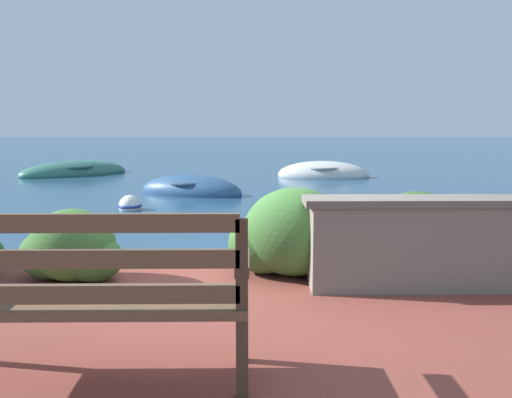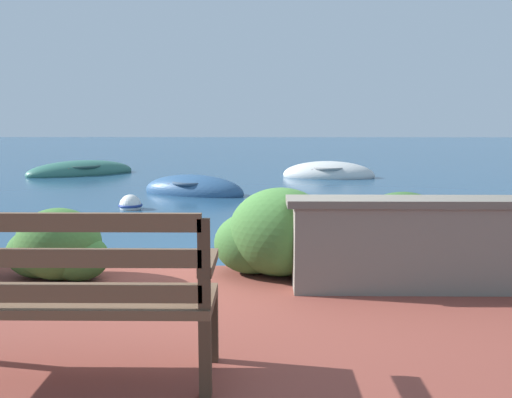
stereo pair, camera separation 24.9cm
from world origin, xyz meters
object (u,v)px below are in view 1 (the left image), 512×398
Objects in this scene: rowboat_mid at (323,175)px; park_bench at (95,293)px; rowboat_nearest at (191,191)px; mooring_buoy at (130,206)px; rowboat_far at (74,173)px.

park_bench is at bearing 85.93° from rowboat_mid.
rowboat_nearest is at bearing 55.00° from rowboat_mid.
mooring_buoy is at bearing 61.43° from rowboat_mid.
rowboat_nearest is at bearing 86.42° from park_bench.
rowboat_far is at bearing 3.03° from rowboat_mid.
park_bench is at bearing 115.91° from rowboat_nearest.
rowboat_far is (-3.65, 4.03, -0.00)m from rowboat_nearest.
mooring_buoy is (-1.27, 6.97, -0.64)m from park_bench.
rowboat_mid is at bearing 71.03° from park_bench.
mooring_buoy is at bearing 77.46° from rowboat_far.
rowboat_nearest is 5.87× the size of mooring_buoy.
rowboat_nearest is 0.79× the size of rowboat_far.
rowboat_nearest is 0.96× the size of rowboat_mid.
rowboat_nearest is at bearing 94.80° from rowboat_far.
rowboat_mid reaches higher than rowboat_nearest.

